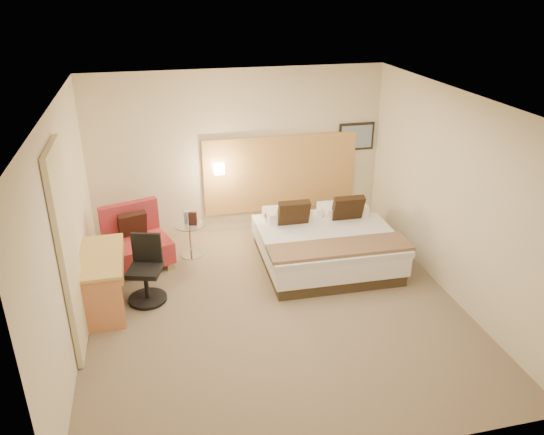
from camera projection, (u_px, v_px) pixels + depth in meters
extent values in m
cube|color=#776650|center=(274.00, 308.00, 6.97)|extent=(4.80, 5.00, 0.02)
cube|color=white|center=(274.00, 101.00, 5.85)|extent=(4.80, 5.00, 0.02)
cube|color=beige|center=(239.00, 153.00, 8.64)|extent=(4.80, 0.02, 2.70)
cube|color=beige|center=(348.00, 338.00, 4.18)|extent=(4.80, 0.02, 2.70)
cube|color=beige|center=(64.00, 233.00, 5.91)|extent=(0.02, 5.00, 2.70)
cube|color=beige|center=(454.00, 196.00, 6.91)|extent=(0.02, 5.00, 2.70)
cube|color=tan|center=(281.00, 173.00, 8.91)|extent=(2.60, 0.04, 1.30)
cube|color=black|center=(356.00, 137.00, 8.97)|extent=(0.62, 0.03, 0.47)
cube|color=#748BA0|center=(357.00, 137.00, 8.95)|extent=(0.54, 0.01, 0.39)
cylinder|color=white|center=(219.00, 168.00, 8.57)|extent=(0.02, 0.12, 0.02)
cube|color=#FFEDC6|center=(219.00, 169.00, 8.51)|extent=(0.15, 0.15, 0.15)
cube|color=beige|center=(68.00, 253.00, 5.75)|extent=(0.06, 0.90, 2.42)
cylinder|color=#8BC1D6|center=(186.00, 217.00, 8.05)|extent=(0.07, 0.07, 0.19)
cylinder|color=#82B1C9|center=(190.00, 217.00, 8.04)|extent=(0.07, 0.07, 0.19)
cube|color=#341915|center=(193.00, 219.00, 7.97)|extent=(0.13, 0.08, 0.21)
cube|color=#382C1C|center=(324.00, 257.00, 8.04)|extent=(1.87, 1.87, 0.17)
cube|color=white|center=(325.00, 243.00, 7.95)|extent=(1.93, 1.93, 0.28)
cube|color=silver|center=(331.00, 240.00, 7.63)|extent=(1.98, 1.40, 0.09)
cube|color=silver|center=(285.00, 214.00, 8.39)|extent=(0.67, 0.37, 0.17)
cube|color=white|center=(339.00, 209.00, 8.57)|extent=(0.67, 0.37, 0.17)
cube|color=white|center=(289.00, 214.00, 8.13)|extent=(0.67, 0.37, 0.17)
cube|color=white|center=(345.00, 209.00, 8.31)|extent=(0.67, 0.37, 0.17)
cube|color=black|center=(293.00, 215.00, 7.94)|extent=(0.48, 0.26, 0.49)
cube|color=black|center=(348.00, 210.00, 8.10)|extent=(0.48, 0.26, 0.49)
cube|color=#D3642B|center=(340.00, 248.00, 7.26)|extent=(2.00, 0.56, 0.05)
cube|color=tan|center=(123.00, 278.00, 7.53)|extent=(0.11, 0.11, 0.11)
cube|color=tan|center=(170.00, 266.00, 7.86)|extent=(0.11, 0.11, 0.11)
cube|color=#A96C50|center=(112.00, 260.00, 8.01)|extent=(0.11, 0.11, 0.11)
cube|color=#9E7B4A|center=(156.00, 249.00, 8.33)|extent=(0.11, 0.11, 0.11)
cube|color=#A12B2D|center=(139.00, 250.00, 7.84)|extent=(1.06, 0.99, 0.33)
cube|color=#9E2A33|center=(129.00, 218.00, 7.92)|extent=(0.87, 0.39, 0.49)
cube|color=black|center=(132.00, 225.00, 7.86)|extent=(0.45, 0.32, 0.43)
cylinder|color=silver|center=(192.00, 255.00, 8.26)|extent=(0.40, 0.40, 0.02)
cylinder|color=silver|center=(191.00, 240.00, 8.15)|extent=(0.05, 0.05, 0.50)
cylinder|color=silver|center=(190.00, 225.00, 8.04)|extent=(0.59, 0.59, 0.01)
cube|color=tan|center=(100.00, 257.00, 6.69)|extent=(0.57, 1.21, 0.04)
cube|color=#D08051|center=(102.00, 306.00, 6.35)|extent=(0.50, 0.05, 0.71)
cube|color=#B87948|center=(106.00, 262.00, 7.34)|extent=(0.50, 0.05, 0.71)
cube|color=tan|center=(105.00, 262.00, 6.74)|extent=(0.47, 1.13, 0.10)
cylinder|color=black|center=(148.00, 299.00, 7.10)|extent=(0.63, 0.63, 0.04)
cylinder|color=black|center=(146.00, 285.00, 7.01)|extent=(0.07, 0.07, 0.39)
cube|color=black|center=(145.00, 271.00, 6.92)|extent=(0.51, 0.51, 0.07)
cube|color=black|center=(147.00, 247.00, 6.99)|extent=(0.39, 0.16, 0.41)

